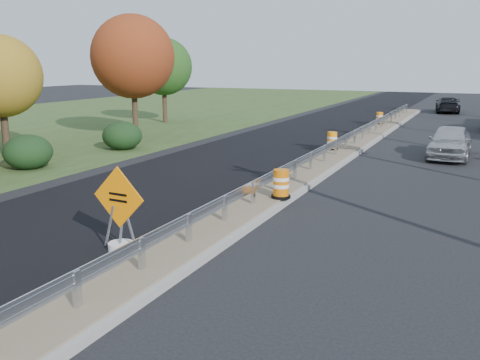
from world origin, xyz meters
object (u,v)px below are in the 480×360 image
at_px(barrel_median_mid, 332,141).
at_px(car_silver, 450,142).
at_px(barrel_median_near, 281,184).
at_px(car_dark_far, 448,104).
at_px(caution_sign, 120,229).
at_px(barrel_median_far, 379,118).

xyz_separation_m(barrel_median_mid, car_silver, (5.48, 1.34, 0.13)).
distance_m(barrel_median_near, car_dark_far, 37.15).
relative_size(caution_sign, barrel_median_far, 2.52).
xyz_separation_m(barrel_median_far, car_silver, (5.42, -11.19, 0.16)).
distance_m(caution_sign, car_silver, 18.53).
xyz_separation_m(barrel_median_near, barrel_median_far, (-1.04, 22.85, -0.05)).
bearing_deg(barrel_median_far, car_silver, -64.18).
height_order(caution_sign, car_silver, caution_sign).
distance_m(barrel_median_near, barrel_median_mid, 10.38).
bearing_deg(car_dark_far, caution_sign, 78.01).
height_order(caution_sign, barrel_median_mid, caution_sign).
bearing_deg(barrel_median_mid, car_dark_far, 82.23).
relative_size(caution_sign, barrel_median_mid, 2.36).
bearing_deg(car_silver, barrel_median_far, 116.46).
xyz_separation_m(caution_sign, barrel_median_near, (2.10, 5.71, 0.14)).
height_order(barrel_median_mid, car_silver, car_silver).
height_order(barrel_median_far, car_dark_far, car_dark_far).
distance_m(barrel_median_near, barrel_median_far, 22.87).
relative_size(car_silver, car_dark_far, 0.92).
distance_m(barrel_median_mid, barrel_median_far, 12.53).
bearing_deg(barrel_median_near, caution_sign, -110.20).
height_order(caution_sign, barrel_median_near, caution_sign).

